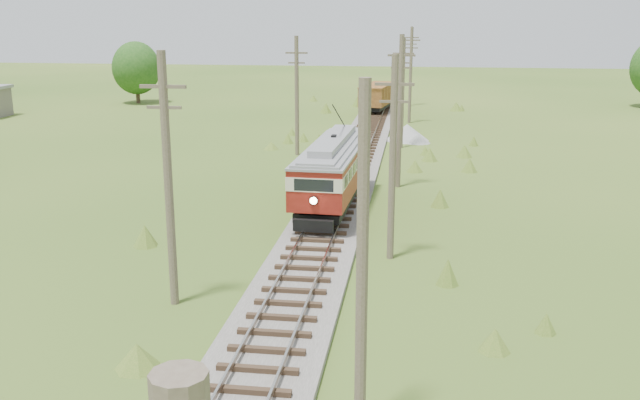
# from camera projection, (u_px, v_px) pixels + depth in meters

# --- Properties ---
(railbed_main) EXTENTS (3.60, 96.00, 0.57)m
(railbed_main) POSITION_uv_depth(u_px,v_px,m) (350.00, 171.00, 46.24)
(railbed_main) COLOR #605B54
(railbed_main) RESTS_ON ground
(streetcar) EXTENTS (3.09, 11.39, 5.17)m
(streetcar) POSITION_uv_depth(u_px,v_px,m) (334.00, 166.00, 37.11)
(streetcar) COLOR black
(streetcar) RESTS_ON ground
(gondola) EXTENTS (3.52, 7.77, 2.49)m
(gondola) POSITION_uv_depth(u_px,v_px,m) (377.00, 96.00, 73.21)
(gondola) COLOR black
(gondola) RESTS_ON ground
(gravel_pile) EXTENTS (3.71, 3.94, 1.35)m
(gravel_pile) POSITION_uv_depth(u_px,v_px,m) (409.00, 133.00, 58.24)
(gravel_pile) COLOR gray
(gravel_pile) RESTS_ON ground
(utility_pole_r_1) EXTENTS (0.30, 0.30, 8.80)m
(utility_pole_r_1) POSITION_uv_depth(u_px,v_px,m) (362.00, 264.00, 16.98)
(utility_pole_r_1) COLOR brown
(utility_pole_r_1) RESTS_ON ground
(utility_pole_r_2) EXTENTS (1.60, 0.30, 8.60)m
(utility_pole_r_2) POSITION_uv_depth(u_px,v_px,m) (393.00, 157.00, 29.40)
(utility_pole_r_2) COLOR brown
(utility_pole_r_2) RESTS_ON ground
(utility_pole_r_3) EXTENTS (1.60, 0.30, 9.00)m
(utility_pole_r_3) POSITION_uv_depth(u_px,v_px,m) (400.00, 110.00, 41.81)
(utility_pole_r_3) COLOR brown
(utility_pole_r_3) RESTS_ON ground
(utility_pole_r_4) EXTENTS (1.60, 0.30, 8.40)m
(utility_pole_r_4) POSITION_uv_depth(u_px,v_px,m) (402.00, 92.00, 54.36)
(utility_pole_r_4) COLOR brown
(utility_pole_r_4) RESTS_ON ground
(utility_pole_r_5) EXTENTS (1.60, 0.30, 8.90)m
(utility_pole_r_5) POSITION_uv_depth(u_px,v_px,m) (411.00, 74.00, 66.69)
(utility_pole_r_5) COLOR brown
(utility_pole_r_5) RESTS_ON ground
(utility_pole_r_6) EXTENTS (1.60, 0.30, 8.70)m
(utility_pole_r_6) POSITION_uv_depth(u_px,v_px,m) (411.00, 65.00, 79.19)
(utility_pole_r_6) COLOR brown
(utility_pole_r_6) RESTS_ON ground
(utility_pole_l_a) EXTENTS (1.60, 0.30, 9.00)m
(utility_pole_l_a) POSITION_uv_depth(u_px,v_px,m) (168.00, 179.00, 24.60)
(utility_pole_l_a) COLOR brown
(utility_pole_l_a) RESTS_ON ground
(utility_pole_l_b) EXTENTS (1.60, 0.30, 8.60)m
(utility_pole_l_b) POSITION_uv_depth(u_px,v_px,m) (297.00, 95.00, 51.50)
(utility_pole_l_b) COLOR brown
(utility_pole_l_b) RESTS_ON ground
(tree_mid_a) EXTENTS (5.46, 5.46, 7.03)m
(tree_mid_a) POSITION_uv_depth(u_px,v_px,m) (136.00, 68.00, 81.56)
(tree_mid_a) COLOR #38281C
(tree_mid_a) RESTS_ON ground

